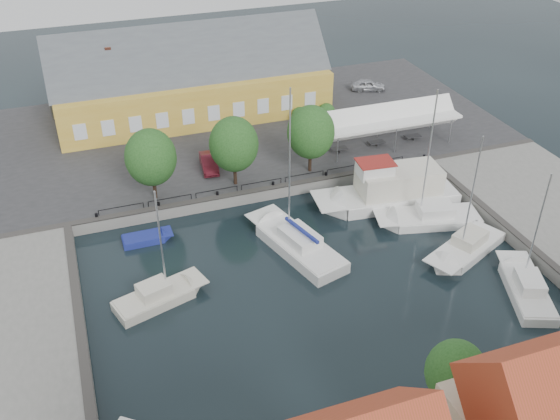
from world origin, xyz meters
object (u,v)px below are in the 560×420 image
(car_red, at_px, (209,163))
(launch_nw, at_px, (147,240))
(east_boat_c, at_px, (525,290))
(trawler, at_px, (391,192))
(warehouse, at_px, (185,83))
(center_sailboat, at_px, (297,246))
(car_silver, at_px, (368,85))
(east_boat_b, at_px, (466,250))
(west_boat_b, at_px, (159,299))
(tent_canopy, at_px, (388,119))
(east_boat_a, at_px, (430,219))

(car_red, xyz_separation_m, launch_nw, (-7.12, -7.91, -1.56))
(east_boat_c, bearing_deg, car_red, 126.06)
(trawler, height_order, east_boat_c, east_boat_c)
(warehouse, bearing_deg, center_sailboat, -84.07)
(car_silver, bearing_deg, east_boat_b, -172.52)
(west_boat_b, height_order, launch_nw, west_boat_b)
(tent_canopy, bearing_deg, east_boat_c, -91.62)
(trawler, xyz_separation_m, east_boat_a, (1.60, -3.81, -0.75))
(east_boat_c, height_order, west_boat_b, east_boat_c)
(tent_canopy, bearing_deg, center_sailboat, -139.11)
(east_boat_a, xyz_separation_m, west_boat_b, (-22.77, -2.37, -0.00))
(car_silver, height_order, trawler, trawler)
(trawler, bearing_deg, east_boat_c, -77.02)
(car_silver, distance_m, west_boat_b, 40.50)
(warehouse, relative_size, car_silver, 7.29)
(west_boat_b, bearing_deg, east_boat_b, -5.53)
(center_sailboat, bearing_deg, launch_nw, 154.77)
(center_sailboat, xyz_separation_m, east_boat_b, (12.08, -4.72, -0.10))
(east_boat_b, bearing_deg, east_boat_a, 95.02)
(car_silver, xyz_separation_m, center_sailboat, (-18.49, -25.14, -1.30))
(car_silver, distance_m, launch_nw, 35.48)
(car_silver, distance_m, east_boat_c, 35.76)
(east_boat_b, distance_m, launch_nw, 24.79)
(trawler, bearing_deg, launch_nw, 176.32)
(center_sailboat, xyz_separation_m, east_boat_a, (11.67, -0.10, -0.10))
(tent_canopy, bearing_deg, warehouse, 140.14)
(east_boat_c, relative_size, launch_nw, 2.46)
(warehouse, xyz_separation_m, west_boat_b, (-8.41, -28.37, -4.17))
(tent_canopy, distance_m, launch_nw, 25.84)
(car_silver, relative_size, east_boat_b, 0.37)
(warehouse, relative_size, east_boat_c, 2.92)
(west_boat_b, xyz_separation_m, launch_nw, (0.39, 7.52, -0.17))
(east_boat_c, bearing_deg, launch_nw, 147.54)
(warehouse, height_order, tent_canopy, warehouse)
(car_silver, bearing_deg, center_sailboat, 163.27)
(warehouse, distance_m, east_boat_c, 39.70)
(warehouse, bearing_deg, launch_nw, -111.04)
(east_boat_a, bearing_deg, center_sailboat, 179.51)
(east_boat_a, bearing_deg, east_boat_c, -80.98)
(center_sailboat, bearing_deg, car_silver, 53.66)
(tent_canopy, relative_size, center_sailboat, 1.04)
(center_sailboat, height_order, launch_nw, center_sailboat)
(car_silver, height_order, east_boat_a, east_boat_a)
(east_boat_a, relative_size, west_boat_b, 1.32)
(warehouse, xyz_separation_m, trawler, (12.76, -22.19, -3.41))
(tent_canopy, distance_m, trawler, 9.55)
(car_red, bearing_deg, west_boat_b, -109.82)
(launch_nw, bearing_deg, west_boat_b, -92.94)
(east_boat_b, bearing_deg, car_red, 131.56)
(car_silver, relative_size, east_boat_c, 0.40)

